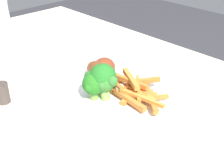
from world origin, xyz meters
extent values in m
cube|color=silver|center=(0.00, 0.00, 0.69)|extent=(1.30, 0.70, 0.03)
cylinder|color=#ACA695|center=(-0.59, 0.29, 0.34)|extent=(0.06, 0.06, 0.67)
cylinder|color=white|center=(0.06, -0.01, 0.71)|extent=(0.28, 0.28, 0.01)
cylinder|color=#82A64B|center=(0.06, -0.04, 0.73)|extent=(0.02, 0.02, 0.03)
sphere|color=#216D23|center=(0.06, -0.04, 0.76)|extent=(0.06, 0.06, 0.06)
sphere|color=#216D23|center=(0.04, -0.06, 0.76)|extent=(0.03, 0.03, 0.03)
sphere|color=#216D23|center=(0.05, -0.06, 0.76)|extent=(0.02, 0.02, 0.02)
sphere|color=#216D23|center=(0.05, -0.02, 0.77)|extent=(0.03, 0.03, 0.03)
sphere|color=#216D23|center=(0.08, -0.03, 0.76)|extent=(0.03, 0.03, 0.03)
sphere|color=#216D23|center=(0.04, -0.05, 0.76)|extent=(0.02, 0.02, 0.02)
sphere|color=#216D23|center=(0.05, -0.06, 0.76)|extent=(0.03, 0.03, 0.03)
cylinder|color=#7AA447|center=(0.05, -0.06, 0.72)|extent=(0.02, 0.02, 0.02)
sphere|color=#236D1C|center=(0.05, -0.06, 0.75)|extent=(0.05, 0.05, 0.05)
sphere|color=#236D1C|center=(0.07, -0.05, 0.75)|extent=(0.02, 0.02, 0.02)
sphere|color=#236D1C|center=(0.06, -0.08, 0.75)|extent=(0.02, 0.02, 0.02)
sphere|color=#236D1C|center=(0.04, -0.05, 0.76)|extent=(0.03, 0.03, 0.03)
sphere|color=#236D1C|center=(0.04, -0.04, 0.75)|extent=(0.02, 0.02, 0.02)
cylinder|color=#86B653|center=(0.07, -0.04, 0.73)|extent=(0.02, 0.02, 0.03)
sphere|color=#32702B|center=(0.07, -0.04, 0.76)|extent=(0.04, 0.04, 0.04)
sphere|color=#32702B|center=(0.08, -0.03, 0.76)|extent=(0.02, 0.02, 0.02)
sphere|color=#32702B|center=(0.07, -0.03, 0.76)|extent=(0.02, 0.02, 0.02)
sphere|color=#32702B|center=(0.07, -0.05, 0.76)|extent=(0.02, 0.02, 0.02)
sphere|color=#32702B|center=(0.09, -0.04, 0.76)|extent=(0.02, 0.02, 0.02)
sphere|color=#32702B|center=(0.06, -0.05, 0.76)|extent=(0.02, 0.02, 0.02)
cube|color=orange|center=(0.10, 0.02, 0.72)|extent=(0.03, 0.11, 0.01)
cube|color=#C46F2C|center=(0.11, 0.03, 0.73)|extent=(0.08, 0.03, 0.01)
cube|color=orange|center=(0.14, -0.01, 0.74)|extent=(0.11, 0.02, 0.01)
cube|color=#BE6B2A|center=(0.07, -0.01, 0.74)|extent=(0.06, 0.02, 0.01)
cube|color=orange|center=(0.11, 0.02, 0.72)|extent=(0.08, 0.05, 0.01)
cube|color=#BF6C2B|center=(0.10, 0.05, 0.74)|extent=(0.05, 0.07, 0.01)
cube|color=#BE6C2A|center=(0.09, 0.02, 0.74)|extent=(0.09, 0.02, 0.01)
cube|color=orange|center=(0.11, 0.02, 0.73)|extent=(0.08, 0.08, 0.01)
cube|color=#CB732D|center=(0.15, 0.03, 0.73)|extent=(0.05, 0.06, 0.01)
cube|color=orange|center=(0.12, 0.01, 0.73)|extent=(0.08, 0.01, 0.01)
cube|color=orange|center=(0.09, 0.01, 0.72)|extent=(0.06, 0.04, 0.01)
cube|color=orange|center=(0.08, -0.01, 0.72)|extent=(0.09, 0.02, 0.01)
cube|color=#C8712D|center=(0.12, -0.02, 0.73)|extent=(0.10, 0.02, 0.01)
cube|color=orange|center=(0.09, 0.02, 0.75)|extent=(0.08, 0.05, 0.01)
cube|color=orange|center=(0.07, 0.00, 0.72)|extent=(0.05, 0.05, 0.01)
cube|color=#C16D2B|center=(0.15, 0.01, 0.73)|extent=(0.08, 0.07, 0.01)
cube|color=orange|center=(0.10, 0.04, 0.72)|extent=(0.06, 0.04, 0.01)
cube|color=orange|center=(0.06, 0.01, 0.73)|extent=(0.02, 0.07, 0.01)
cylinder|color=#5B1F11|center=(-0.01, 0.03, 0.71)|extent=(0.05, 0.05, 0.00)
ellipsoid|color=brown|center=(-0.01, 0.03, 0.74)|extent=(0.10, 0.10, 0.05)
cylinder|color=beige|center=(0.03, -0.02, 0.73)|extent=(0.03, 0.04, 0.01)
sphere|color=silver|center=(0.05, -0.03, 0.73)|extent=(0.02, 0.02, 0.02)
cylinder|color=#502211|center=(0.00, 0.00, 0.71)|extent=(0.04, 0.04, 0.00)
ellipsoid|color=brown|center=(0.00, 0.00, 0.74)|extent=(0.09, 0.06, 0.05)
cylinder|color=beige|center=(0.07, -0.01, 0.74)|extent=(0.04, 0.02, 0.01)
sphere|color=silver|center=(0.08, -0.01, 0.74)|extent=(0.02, 0.02, 0.02)
cylinder|color=#423833|center=(-0.09, -0.20, 0.73)|extent=(0.03, 0.03, 0.05)
camera|label=1|loc=(0.48, -0.41, 1.07)|focal=47.76mm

